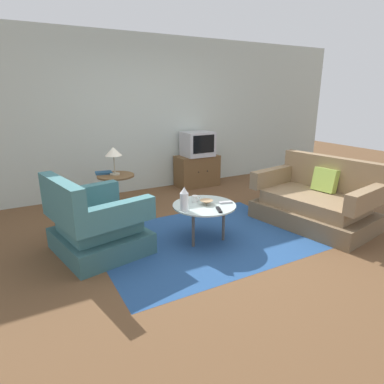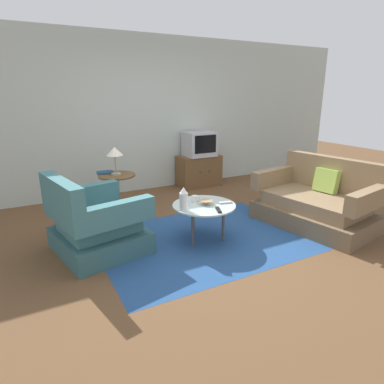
{
  "view_description": "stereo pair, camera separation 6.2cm",
  "coord_description": "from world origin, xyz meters",
  "px_view_note": "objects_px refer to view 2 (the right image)",
  "views": [
    {
      "loc": [
        -2.06,
        -3.22,
        1.74
      ],
      "look_at": [
        -0.17,
        0.19,
        0.55
      ],
      "focal_mm": 30.6,
      "sensor_mm": 36.0,
      "label": 1
    },
    {
      "loc": [
        -2.01,
        -3.25,
        1.74
      ],
      "look_at": [
        -0.17,
        0.19,
        0.55
      ],
      "focal_mm": 30.6,
      "sensor_mm": 36.0,
      "label": 2
    }
  ],
  "objects_px": {
    "book": "(105,172)",
    "television": "(199,144)",
    "side_table": "(117,185)",
    "couch": "(318,203)",
    "bowl": "(206,202)",
    "table_lamp": "(115,153)",
    "tv_remote_dark": "(218,210)",
    "coffee_table": "(204,208)",
    "armchair": "(94,226)",
    "tv_stand": "(199,171)",
    "tv_remote_silver": "(225,203)",
    "vase": "(184,199)",
    "mug": "(195,199)"
  },
  "relations": [
    {
      "from": "tv_stand",
      "to": "bowl",
      "type": "height_order",
      "value": "tv_stand"
    },
    {
      "from": "coffee_table",
      "to": "book",
      "type": "bearing_deg",
      "value": 115.41
    },
    {
      "from": "table_lamp",
      "to": "tv_remote_silver",
      "type": "xyz_separation_m",
      "value": [
        0.9,
        -1.55,
        -0.44
      ]
    },
    {
      "from": "vase",
      "to": "bowl",
      "type": "xyz_separation_m",
      "value": [
        0.33,
        0.06,
        -0.11
      ]
    },
    {
      "from": "mug",
      "to": "table_lamp",
      "type": "bearing_deg",
      "value": 114.28
    },
    {
      "from": "coffee_table",
      "to": "tv_remote_dark",
      "type": "xyz_separation_m",
      "value": [
        0.04,
        -0.26,
        0.05
      ]
    },
    {
      "from": "vase",
      "to": "table_lamp",
      "type": "bearing_deg",
      "value": 102.4
    },
    {
      "from": "table_lamp",
      "to": "vase",
      "type": "bearing_deg",
      "value": -77.6
    },
    {
      "from": "side_table",
      "to": "book",
      "type": "height_order",
      "value": "book"
    },
    {
      "from": "side_table",
      "to": "couch",
      "type": "bearing_deg",
      "value": -37.57
    },
    {
      "from": "armchair",
      "to": "mug",
      "type": "bearing_deg",
      "value": 70.02
    },
    {
      "from": "tv_stand",
      "to": "bowl",
      "type": "distance_m",
      "value": 2.45
    },
    {
      "from": "coffee_table",
      "to": "bowl",
      "type": "distance_m",
      "value": 0.07
    },
    {
      "from": "tv_stand",
      "to": "book",
      "type": "bearing_deg",
      "value": -164.22
    },
    {
      "from": "coffee_table",
      "to": "table_lamp",
      "type": "bearing_deg",
      "value": 113.65
    },
    {
      "from": "couch",
      "to": "coffee_table",
      "type": "relative_size",
      "value": 2.16
    },
    {
      "from": "bowl",
      "to": "coffee_table",
      "type": "bearing_deg",
      "value": 163.86
    },
    {
      "from": "television",
      "to": "book",
      "type": "xyz_separation_m",
      "value": [
        -1.92,
        -0.52,
        -0.22
      ]
    },
    {
      "from": "table_lamp",
      "to": "tv_remote_silver",
      "type": "height_order",
      "value": "table_lamp"
    },
    {
      "from": "table_lamp",
      "to": "vase",
      "type": "height_order",
      "value": "table_lamp"
    },
    {
      "from": "coffee_table",
      "to": "bowl",
      "type": "relative_size",
      "value": 4.81
    },
    {
      "from": "tv_stand",
      "to": "table_lamp",
      "type": "distance_m",
      "value": 2.02
    },
    {
      "from": "coffee_table",
      "to": "tv_remote_silver",
      "type": "xyz_separation_m",
      "value": [
        0.25,
        -0.08,
        0.05
      ]
    },
    {
      "from": "armchair",
      "to": "tv_stand",
      "type": "bearing_deg",
      "value": 116.34
    },
    {
      "from": "tv_stand",
      "to": "book",
      "type": "height_order",
      "value": "book"
    },
    {
      "from": "armchair",
      "to": "tv_remote_silver",
      "type": "relative_size",
      "value": 6.59
    },
    {
      "from": "tv_remote_dark",
      "to": "coffee_table",
      "type": "bearing_deg",
      "value": -150.17
    },
    {
      "from": "mug",
      "to": "tv_remote_silver",
      "type": "relative_size",
      "value": 0.68
    },
    {
      "from": "table_lamp",
      "to": "tv_remote_silver",
      "type": "bearing_deg",
      "value": -59.93
    },
    {
      "from": "coffee_table",
      "to": "side_table",
      "type": "distance_m",
      "value": 1.6
    },
    {
      "from": "book",
      "to": "armchair",
      "type": "bearing_deg",
      "value": -101.72
    },
    {
      "from": "bowl",
      "to": "side_table",
      "type": "bearing_deg",
      "value": 114.42
    },
    {
      "from": "coffee_table",
      "to": "tv_remote_silver",
      "type": "height_order",
      "value": "tv_remote_silver"
    },
    {
      "from": "tv_remote_silver",
      "to": "coffee_table",
      "type": "bearing_deg",
      "value": 176.71
    },
    {
      "from": "mug",
      "to": "book",
      "type": "distance_m",
      "value": 1.66
    },
    {
      "from": "armchair",
      "to": "coffee_table",
      "type": "height_order",
      "value": "armchair"
    },
    {
      "from": "armchair",
      "to": "tv_remote_dark",
      "type": "xyz_separation_m",
      "value": [
        1.27,
        -0.58,
        0.15
      ]
    },
    {
      "from": "side_table",
      "to": "bowl",
      "type": "relative_size",
      "value": 3.67
    },
    {
      "from": "book",
      "to": "television",
      "type": "bearing_deg",
      "value": 22.95
    },
    {
      "from": "side_table",
      "to": "tv_stand",
      "type": "xyz_separation_m",
      "value": [
        1.79,
        0.71,
        -0.13
      ]
    },
    {
      "from": "tv_stand",
      "to": "television",
      "type": "bearing_deg",
      "value": -90.0
    },
    {
      "from": "vase",
      "to": "bowl",
      "type": "relative_size",
      "value": 1.77
    },
    {
      "from": "couch",
      "to": "television",
      "type": "bearing_deg",
      "value": 1.29
    },
    {
      "from": "vase",
      "to": "bowl",
      "type": "distance_m",
      "value": 0.36
    },
    {
      "from": "television",
      "to": "table_lamp",
      "type": "height_order",
      "value": "television"
    },
    {
      "from": "table_lamp",
      "to": "tv_remote_dark",
      "type": "height_order",
      "value": "table_lamp"
    },
    {
      "from": "side_table",
      "to": "television",
      "type": "bearing_deg",
      "value": 21.03
    },
    {
      "from": "coffee_table",
      "to": "side_table",
      "type": "xyz_separation_m",
      "value": [
        -0.64,
        1.46,
        0.01
      ]
    },
    {
      "from": "television",
      "to": "tv_remote_dark",
      "type": "distance_m",
      "value": 2.67
    },
    {
      "from": "television",
      "to": "mug",
      "type": "distance_m",
      "value": 2.36
    }
  ]
}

